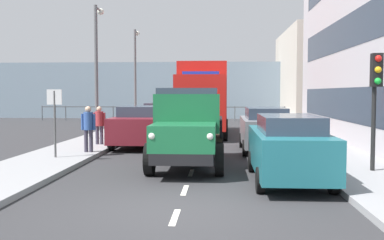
{
  "coord_description": "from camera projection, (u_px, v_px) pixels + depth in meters",
  "views": [
    {
      "loc": [
        -0.83,
        8.71,
        2.29
      ],
      "look_at": [
        0.14,
        -6.57,
        1.36
      ],
      "focal_mm": 42.19,
      "sensor_mm": 36.0,
      "label": 1
    }
  ],
  "objects": [
    {
      "name": "lorry_cargo_red",
      "position": [
        203.0,
        97.0,
        24.28
      ],
      "size": [
        2.58,
        8.2,
        3.87
      ],
      "color": "red",
      "rests_on": "ground_plane"
    },
    {
      "name": "traffic_light_near",
      "position": [
        376.0,
        86.0,
        12.18
      ],
      "size": [
        0.28,
        0.41,
        3.2
      ],
      "color": "black",
      "rests_on": "sidewalk_left"
    },
    {
      "name": "seawall_railing",
      "position": [
        210.0,
        110.0,
        36.62
      ],
      "size": [
        28.08,
        0.08,
        1.2
      ],
      "color": "#4C5156",
      "rests_on": "ground_plane"
    },
    {
      "name": "car_red_oppositeside_1",
      "position": [
        159.0,
        118.0,
        25.07
      ],
      "size": [
        1.81,
        4.4,
        1.72
      ],
      "color": "#B21E1E",
      "rests_on": "ground_plane"
    },
    {
      "name": "truck_vintage_green",
      "position": [
        188.0,
        129.0,
        13.67
      ],
      "size": [
        2.17,
        5.64,
        2.43
      ],
      "color": "black",
      "rests_on": "ground_plane"
    },
    {
      "name": "pedestrian_near_railing",
      "position": [
        99.0,
        122.0,
        18.68
      ],
      "size": [
        0.53,
        0.34,
        1.57
      ],
      "color": "#383342",
      "rests_on": "sidewalk_right"
    },
    {
      "name": "lamp_post_far",
      "position": [
        136.0,
        68.0,
        30.83
      ],
      "size": [
        0.32,
        1.14,
        6.43
      ],
      "color": "#59595B",
      "rests_on": "sidewalk_right"
    },
    {
      "name": "sidewalk_left",
      "position": [
        316.0,
        146.0,
        18.6
      ],
      "size": [
        2.53,
        36.88,
        0.15
      ],
      "primitive_type": "cube",
      "color": "gray",
      "rests_on": "ground_plane"
    },
    {
      "name": "sea_horizon",
      "position": [
        211.0,
        90.0,
        40.11
      ],
      "size": [
        80.0,
        0.8,
        5.0
      ],
      "primitive_type": "cube",
      "color": "gray",
      "rests_on": "ground_plane"
    },
    {
      "name": "car_teal_kerbside_near",
      "position": [
        288.0,
        147.0,
        11.54
      ],
      "size": [
        1.83,
        4.49,
        1.72
      ],
      "color": "#1E6670",
      "rests_on": "ground_plane"
    },
    {
      "name": "ground_plane",
      "position": [
        200.0,
        147.0,
        18.91
      ],
      "size": [
        80.0,
        80.0,
        0.0
      ],
      "primitive_type": "plane",
      "color": "#2D2D30"
    },
    {
      "name": "lamp_post_promenade",
      "position": [
        97.0,
        59.0,
        21.01
      ],
      "size": [
        0.32,
        1.14,
        6.18
      ],
      "color": "#59595B",
      "rests_on": "sidewalk_right"
    },
    {
      "name": "car_grey_kerbside_1",
      "position": [
        265.0,
        129.0,
        17.42
      ],
      "size": [
        1.86,
        4.23,
        1.72
      ],
      "color": "slate",
      "rests_on": "ground_plane"
    },
    {
      "name": "car_maroon_oppositeside_0",
      "position": [
        140.0,
        126.0,
        19.06
      ],
      "size": [
        1.98,
        4.47,
        1.72
      ],
      "color": "maroon",
      "rests_on": "ground_plane"
    },
    {
      "name": "pedestrian_with_bag",
      "position": [
        88.0,
        125.0,
        16.22
      ],
      "size": [
        0.53,
        0.34,
        1.66
      ],
      "color": "#383342",
      "rests_on": "sidewalk_right"
    },
    {
      "name": "street_sign",
      "position": [
        55.0,
        111.0,
        14.85
      ],
      "size": [
        0.5,
        0.07,
        2.25
      ],
      "color": "#4C4C4C",
      "rests_on": "sidewalk_right"
    },
    {
      "name": "road_centreline_markings",
      "position": [
        199.0,
        150.0,
        18.05
      ],
      "size": [
        0.12,
        31.94,
        0.01
      ],
      "color": "silver",
      "rests_on": "ground_plane"
    },
    {
      "name": "building_far_block",
      "position": [
        324.0,
        76.0,
        36.69
      ],
      "size": [
        6.36,
        11.96,
        7.28
      ],
      "color": "beige",
      "rests_on": "ground_plane"
    },
    {
      "name": "sidewalk_right",
      "position": [
        89.0,
        145.0,
        19.2
      ],
      "size": [
        2.53,
        36.88,
        0.15
      ],
      "primitive_type": "cube",
      "color": "gray",
      "rests_on": "ground_plane"
    }
  ]
}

